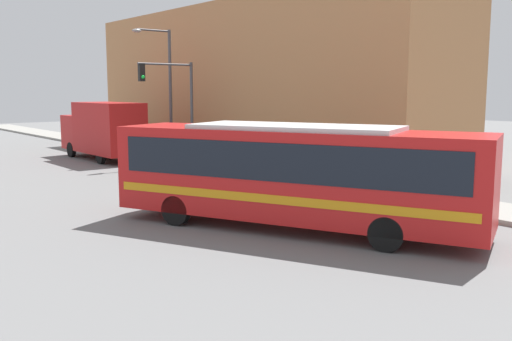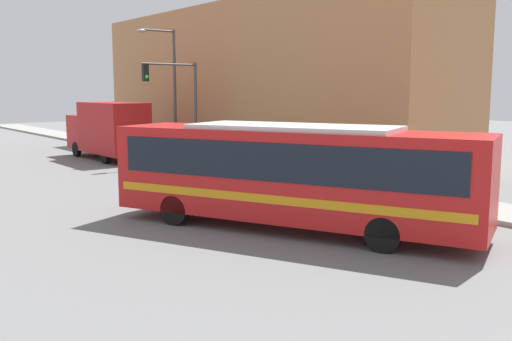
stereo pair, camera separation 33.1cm
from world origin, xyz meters
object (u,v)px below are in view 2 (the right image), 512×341
Objects in this scene: delivery_truck at (108,129)px; fire_hydrant at (310,173)px; traffic_light_pole at (178,94)px; parking_meter at (247,152)px; pedestrian_near_corner at (268,149)px; city_bus at (293,170)px; street_lamp at (170,82)px; pedestrian_mid_block at (209,145)px.

delivery_truck is 9.50× the size of fire_hydrant.
traffic_light_pole is 5.70m from parking_meter.
pedestrian_near_corner is at bearing 73.47° from fire_hydrant.
parking_meter is at bearing 35.14° from city_bus.
city_bus is at bearing -108.16° from traffic_light_pole.
traffic_light_pole reaches higher than city_bus.
city_bus is 1.50× the size of street_lamp.
pedestrian_mid_block is (0.67, 4.41, -0.02)m from parking_meter.
pedestrian_mid_block is (1.63, -0.47, -2.82)m from traffic_light_pole.
delivery_truck is at bearing 107.48° from parking_meter.
delivery_truck is 14.34m from fire_hydrant.
delivery_truck reaches higher than city_bus.
pedestrian_near_corner is at bearing -79.30° from street_lamp.
delivery_truck is at bearing 125.67° from pedestrian_mid_block.
parking_meter is at bearing -98.60° from pedestrian_mid_block.
street_lamp is at bearing 100.70° from pedestrian_near_corner.
pedestrian_mid_block is at bearing 81.40° from parking_meter.
delivery_truck reaches higher than fire_hydrant.
street_lamp is at bearing 90.26° from fire_hydrant.
pedestrian_near_corner is at bearing -0.11° from parking_meter.
parking_meter is at bearing -72.52° from delivery_truck.
fire_hydrant is at bearing -90.00° from parking_meter.
street_lamp is at bearing 90.42° from parking_meter.
pedestrian_near_corner reaches higher than fire_hydrant.
traffic_light_pole is at bearing 163.89° from pedestrian_mid_block.
city_bus is 14.38× the size of fire_hydrant.
pedestrian_near_corner is at bearing -64.88° from traffic_light_pole.
traffic_light_pole is at bearing -66.32° from delivery_truck.
delivery_truck is at bearing 102.09° from fire_hydrant.
city_bus is 15.60m from pedestrian_mid_block.
city_bus is 7.94m from fire_hydrant.
fire_hydrant is 0.10× the size of street_lamp.
delivery_truck is (2.78, 19.29, 0.04)m from city_bus.
pedestrian_near_corner is at bearing 29.72° from city_bus.
traffic_light_pole is 4.14× the size of parking_meter.
pedestrian_mid_block is at bearing 85.70° from fire_hydrant.
fire_hydrant is at bearing -94.30° from pedestrian_mid_block.
traffic_light_pole is at bearing 115.12° from pedestrian_near_corner.
pedestrian_mid_block is (-0.66, 4.41, -0.11)m from pedestrian_near_corner.
traffic_light_pole is 3.18× the size of pedestrian_mid_block.
pedestrian_mid_block is at bearing -16.11° from traffic_light_pole.
delivery_truck is 1.35× the size of traffic_light_pole.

